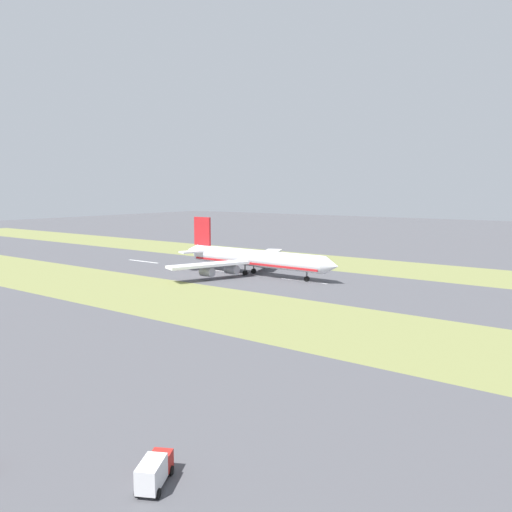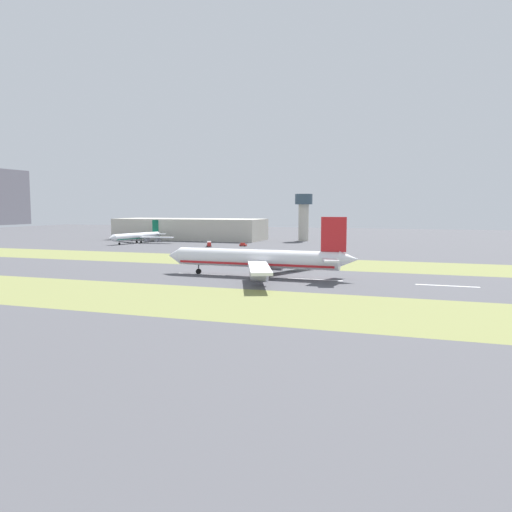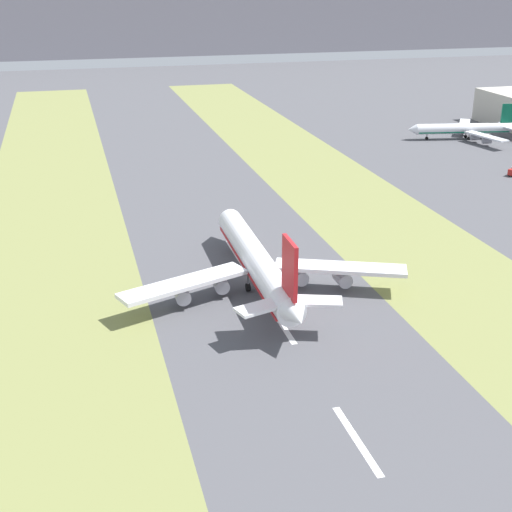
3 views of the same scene
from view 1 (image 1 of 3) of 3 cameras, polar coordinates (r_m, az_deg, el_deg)
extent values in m
plane|color=#4C4C51|center=(178.37, 1.12, -2.33)|extent=(800.00, 800.00, 0.00)
cube|color=olive|center=(216.51, 7.89, -0.64)|extent=(40.00, 600.00, 0.01)
cube|color=olive|center=(144.25, -9.10, -4.81)|extent=(40.00, 600.00, 0.01)
cube|color=silver|center=(220.76, -12.76, -0.60)|extent=(1.20, 18.00, 0.01)
cube|color=silver|center=(192.96, -4.83, -1.60)|extent=(1.20, 18.00, 0.01)
cube|color=silver|center=(170.09, 5.50, -2.85)|extent=(1.20, 18.00, 0.01)
cylinder|color=white|center=(179.80, 0.00, -0.25)|extent=(6.81, 56.08, 6.00)
cone|color=white|center=(163.72, 8.62, -1.11)|extent=(5.95, 5.08, 5.88)
cone|color=white|center=(199.53, -7.18, 0.70)|extent=(5.19, 6.07, 5.10)
cube|color=red|center=(180.04, 0.00, -0.77)|extent=(6.47, 53.84, 0.70)
cube|color=white|center=(198.18, 1.33, 0.21)|extent=(29.21, 16.07, 0.90)
cube|color=white|center=(171.02, -5.44, -1.00)|extent=(29.06, 16.78, 0.90)
cylinder|color=#93939E|center=(189.81, 0.64, -0.86)|extent=(3.27, 4.85, 3.20)
cylinder|color=#93939E|center=(199.07, 1.34, -0.46)|extent=(3.27, 4.85, 3.20)
cylinder|color=#93939E|center=(175.70, -2.80, -1.55)|extent=(3.27, 4.85, 3.20)
cylinder|color=#93939E|center=(171.22, -5.61, -1.82)|extent=(3.27, 4.85, 3.20)
cube|color=red|center=(195.36, -6.15, 2.84)|extent=(0.92, 8.01, 11.00)
cube|color=white|center=(200.17, -5.06, 0.81)|extent=(10.85, 7.16, 0.60)
cube|color=white|center=(192.13, -7.23, 0.49)|extent=(10.88, 7.39, 0.60)
cylinder|color=#59595E|center=(168.74, 5.83, -2.08)|extent=(0.50, 0.50, 3.20)
cylinder|color=black|center=(169.01, 5.82, -2.62)|extent=(0.93, 1.81, 1.80)
cylinder|color=#59595E|center=(184.17, -0.27, -1.23)|extent=(0.50, 0.50, 3.20)
cylinder|color=black|center=(184.43, -0.27, -1.72)|extent=(0.93, 1.81, 1.80)
cylinder|color=#59595E|center=(180.08, -1.26, -1.43)|extent=(0.50, 0.50, 3.20)
cylinder|color=black|center=(180.34, -1.26, -1.93)|extent=(0.93, 1.81, 1.80)
cube|color=#B2231E|center=(59.39, -10.78, -22.02)|extent=(2.78, 2.87, 2.00)
cube|color=silver|center=(56.81, -11.87, -23.18)|extent=(4.56, 3.78, 2.60)
cylinder|color=black|center=(60.22, -11.83, -22.70)|extent=(1.05, 0.77, 1.00)
cylinder|color=black|center=(59.57, -9.67, -23.01)|extent=(1.05, 0.77, 1.00)
cylinder|color=black|center=(56.88, -13.43, -24.72)|extent=(1.05, 0.77, 1.00)
cylinder|color=black|center=(56.20, -11.13, -25.09)|extent=(1.05, 0.77, 1.00)
camera|label=2|loc=(340.02, 8.23, 6.25)|focal=35.00mm
camera|label=3|loc=(309.50, -18.27, 13.85)|focal=50.00mm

